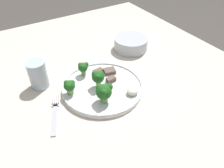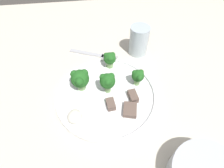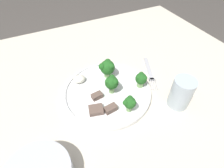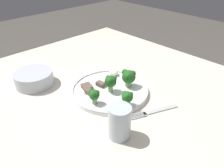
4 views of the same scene
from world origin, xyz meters
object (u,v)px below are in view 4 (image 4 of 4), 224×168
(dinner_plate, at_px, (110,90))
(fork, at_px, (155,111))
(cream_bowl, at_px, (34,79))
(drinking_glass, at_px, (120,124))

(dinner_plate, height_order, fork, dinner_plate)
(fork, distance_m, cream_bowl, 0.48)
(dinner_plate, bearing_deg, cream_bowl, 35.35)
(fork, bearing_deg, dinner_plate, 7.80)
(cream_bowl, bearing_deg, dinner_plate, -144.65)
(cream_bowl, xyz_separation_m, drinking_glass, (-0.43, -0.04, 0.02))
(dinner_plate, distance_m, fork, 0.19)
(dinner_plate, relative_size, drinking_glass, 2.82)
(dinner_plate, xyz_separation_m, cream_bowl, (0.25, 0.17, 0.02))
(dinner_plate, relative_size, fork, 1.68)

